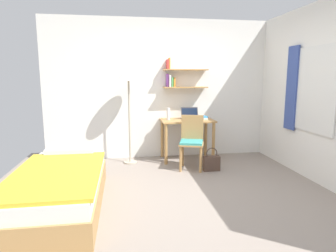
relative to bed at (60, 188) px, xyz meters
The scene contains 11 objects.
ground_plane 1.54m from the bed, ahead, with size 5.28×5.28×0.00m, color gray.
wall_back 2.79m from the bed, 53.66° to the left, with size 4.40×0.27×2.60m.
wall_right 3.70m from the bed, ahead, with size 0.10×4.40×2.60m.
bed is the anchor object (origin of this frame).
desk 2.63m from the bed, 42.43° to the left, with size 0.96×0.59×0.76m.
desk_chair 2.27m from the bed, 33.30° to the left, with size 0.50×0.51×0.89m.
standing_lamp 2.29m from the bed, 63.13° to the left, with size 0.42×0.42×1.69m.
laptop 2.75m from the bed, 42.35° to the left, with size 0.33×0.23×0.22m.
water_bottle 2.45m from the bed, 48.43° to the left, with size 0.06×0.06×0.22m, color silver.
book_stack 2.91m from the bed, 39.12° to the left, with size 0.20×0.23×0.05m.
handbag 2.42m from the bed, 25.54° to the left, with size 0.27×0.11×0.39m.
Camera 1 is at (-0.76, -3.46, 1.53)m, focal length 30.99 mm.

